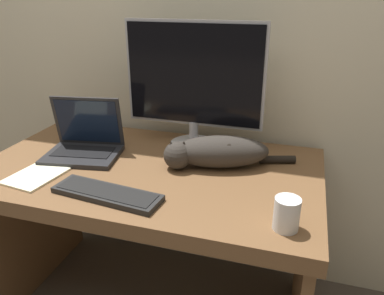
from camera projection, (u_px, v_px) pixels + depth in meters
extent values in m
cube|color=beige|center=(182.00, 16.00, 1.69)|extent=(6.40, 0.06, 2.60)
cube|color=brown|center=(149.00, 173.00, 1.52)|extent=(1.36, 0.79, 0.06)
cube|color=brown|center=(32.00, 224.00, 1.84)|extent=(0.04, 0.72, 0.69)
cube|color=brown|center=(301.00, 278.00, 1.50)|extent=(0.04, 0.72, 0.69)
cylinder|color=#B2B2B7|center=(194.00, 145.00, 1.69)|extent=(0.21, 0.21, 0.02)
cylinder|color=#B2B2B7|center=(194.00, 132.00, 1.67)|extent=(0.04, 0.04, 0.10)
cube|color=#B2B2B7|center=(194.00, 74.00, 1.57)|extent=(0.60, 0.02, 0.44)
cube|color=black|center=(193.00, 75.00, 1.56)|extent=(0.58, 0.01, 0.42)
cube|color=#232326|center=(82.00, 155.00, 1.59)|extent=(0.34, 0.27, 0.02)
cube|color=black|center=(83.00, 151.00, 1.60)|extent=(0.26, 0.16, 0.00)
cube|color=#232326|center=(88.00, 121.00, 1.63)|extent=(0.31, 0.09, 0.22)
cube|color=black|center=(87.00, 122.00, 1.62)|extent=(0.27, 0.08, 0.20)
cube|color=black|center=(107.00, 194.00, 1.29)|extent=(0.40, 0.16, 0.02)
cube|color=black|center=(107.00, 191.00, 1.28)|extent=(0.37, 0.13, 0.00)
ellipsoid|color=#332D28|center=(220.00, 152.00, 1.49)|extent=(0.41, 0.26, 0.13)
ellipsoid|color=black|center=(226.00, 144.00, 1.48)|extent=(0.20, 0.16, 0.05)
sphere|color=#332D28|center=(178.00, 155.00, 1.47)|extent=(0.11, 0.11, 0.11)
cone|color=black|center=(171.00, 145.00, 1.46)|extent=(0.04, 0.04, 0.03)
cone|color=black|center=(184.00, 145.00, 1.46)|extent=(0.04, 0.04, 0.03)
cylinder|color=black|center=(277.00, 159.00, 1.53)|extent=(0.15, 0.07, 0.03)
cylinder|color=white|center=(287.00, 214.00, 1.10)|extent=(0.08, 0.08, 0.10)
cube|color=#F4EFC6|center=(36.00, 176.00, 1.43)|extent=(0.19, 0.23, 0.01)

